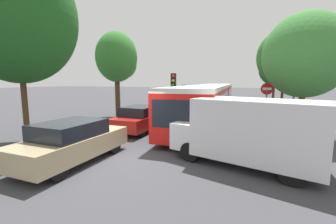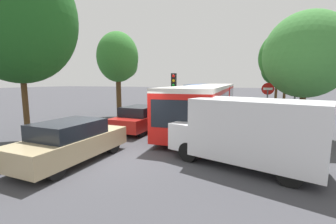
{
  "view_description": "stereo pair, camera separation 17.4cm",
  "coord_description": "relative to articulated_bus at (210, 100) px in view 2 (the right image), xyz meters",
  "views": [
    {
      "loc": [
        4.41,
        -7.11,
        2.91
      ],
      "look_at": [
        0.2,
        4.62,
        1.2
      ],
      "focal_mm": 24.0,
      "sensor_mm": 36.0,
      "label": 1
    },
    {
      "loc": [
        4.57,
        -7.05,
        2.91
      ],
      "look_at": [
        0.2,
        4.62,
        1.2
      ],
      "focal_mm": 24.0,
      "sensor_mm": 36.0,
      "label": 2
    }
  ],
  "objects": [
    {
      "name": "city_bus_rear",
      "position": [
        -3.28,
        13.26,
        -0.07
      ],
      "size": [
        3.06,
        11.74,
        2.51
      ],
      "rotation": [
        0.0,
        0.0,
        1.61
      ],
      "color": "silver",
      "rests_on": "ground"
    },
    {
      "name": "direction_sign_post",
      "position": [
        5.33,
        -2.31,
        1.04
      ],
      "size": [
        0.3,
        1.39,
        3.6
      ],
      "rotation": [
        0.0,
        0.0,
        2.97
      ],
      "color": "#56595E",
      "rests_on": "ground"
    },
    {
      "name": "articulated_bus",
      "position": [
        0.0,
        0.0,
        0.0
      ],
      "size": [
        3.27,
        17.77,
        2.63
      ],
      "rotation": [
        0.0,
        0.0,
        -1.54
      ],
      "color": "red",
      "rests_on": "ground"
    },
    {
      "name": "queued_car_tan",
      "position": [
        -3.06,
        -10.95,
        -0.75
      ],
      "size": [
        2.01,
        4.39,
        1.5
      ],
      "rotation": [
        0.0,
        0.0,
        1.53
      ],
      "color": "tan",
      "rests_on": "ground"
    },
    {
      "name": "tree_right_far",
      "position": [
        6.05,
        16.91,
        2.94
      ],
      "size": [
        4.11,
        4.11,
        6.55
      ],
      "color": "#51381E",
      "rests_on": "ground"
    },
    {
      "name": "queued_car_white",
      "position": [
        -3.39,
        -0.23,
        -0.83
      ],
      "size": [
        1.8,
        3.94,
        1.35
      ],
      "rotation": [
        0.0,
        0.0,
        1.53
      ],
      "color": "white",
      "rests_on": "ground"
    },
    {
      "name": "ground_plane",
      "position": [
        -1.57,
        -10.05,
        -1.52
      ],
      "size": [
        200.0,
        200.0,
        0.0
      ],
      "primitive_type": "plane",
      "color": "#3D3D42"
    },
    {
      "name": "tree_left_mid",
      "position": [
        -7.15,
        -1.25,
        3.19
      ],
      "size": [
        3.29,
        3.29,
        6.82
      ],
      "color": "#51381E",
      "rests_on": "ground"
    },
    {
      "name": "tree_left_near",
      "position": [
        -6.55,
        -9.9,
        3.98
      ],
      "size": [
        4.91,
        4.91,
        8.47
      ],
      "color": "#51381E",
      "rests_on": "ground"
    },
    {
      "name": "white_van",
      "position": [
        2.94,
        -9.16,
        -0.27
      ],
      "size": [
        5.35,
        3.29,
        2.31
      ],
      "rotation": [
        0.0,
        0.0,
        2.85
      ],
      "color": "silver",
      "rests_on": "ground"
    },
    {
      "name": "tree_right_mid",
      "position": [
        5.85,
        6.98,
        3.52
      ],
      "size": [
        5.05,
        5.05,
        7.81
      ],
      "color": "#51381E",
      "rests_on": "ground"
    },
    {
      "name": "queued_car_red",
      "position": [
        -3.07,
        -5.43,
        -0.77
      ],
      "size": [
        1.96,
        4.3,
        1.47
      ],
      "rotation": [
        0.0,
        0.0,
        1.53
      ],
      "color": "#B21E19",
      "rests_on": "ground"
    },
    {
      "name": "no_entry_sign",
      "position": [
        3.85,
        -2.66,
        0.36
      ],
      "size": [
        0.7,
        0.08,
        2.82
      ],
      "rotation": [
        0.0,
        0.0,
        -1.57
      ],
      "color": "#56595E",
      "rests_on": "ground"
    },
    {
      "name": "tree_right_near",
      "position": [
        5.44,
        -3.94,
        2.68
      ],
      "size": [
        4.11,
        4.11,
        6.34
      ],
      "color": "#51381E",
      "rests_on": "ground"
    },
    {
      "name": "traffic_light",
      "position": [
        -1.62,
        -3.75,
        0.98
      ],
      "size": [
        0.35,
        0.38,
        3.4
      ],
      "rotation": [
        0.0,
        0.0,
        -1.44
      ],
      "color": "#56595E",
      "rests_on": "ground"
    }
  ]
}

